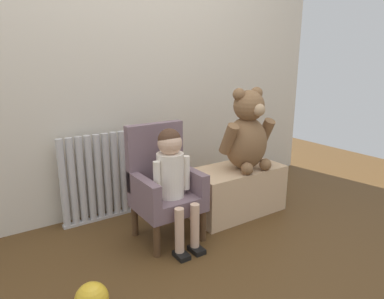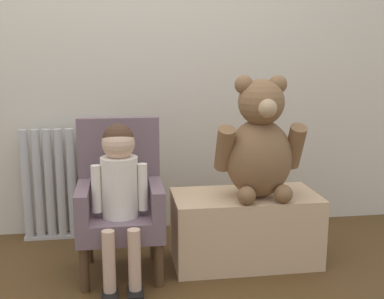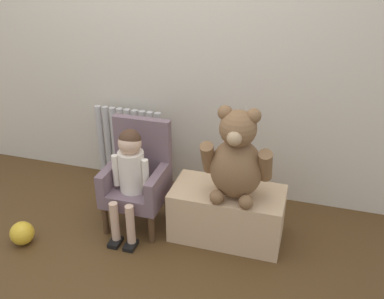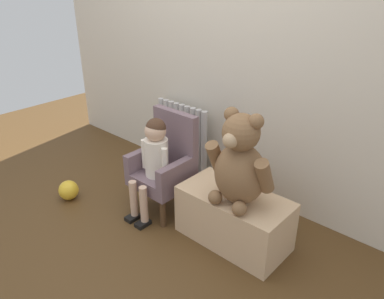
% 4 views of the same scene
% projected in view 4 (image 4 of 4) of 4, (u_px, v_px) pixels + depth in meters
% --- Properties ---
extents(ground_plane, '(6.00, 6.00, 0.00)m').
position_uv_depth(ground_plane, '(116.00, 237.00, 2.57)').
color(ground_plane, '#4F3419').
extents(back_wall, '(3.80, 0.05, 2.40)m').
position_uv_depth(back_wall, '(220.00, 37.00, 2.78)').
color(back_wall, beige).
rests_on(back_wall, ground_plane).
extents(radiator, '(0.56, 0.05, 0.64)m').
position_uv_depth(radiator, '(182.00, 140.00, 3.25)').
color(radiator, '#BDBABA').
rests_on(radiator, ground_plane).
extents(child_armchair, '(0.40, 0.37, 0.74)m').
position_uv_depth(child_armchair, '(166.00, 164.00, 2.76)').
color(child_armchair, '#725A63').
rests_on(child_armchair, ground_plane).
extents(child_figure, '(0.25, 0.35, 0.74)m').
position_uv_depth(child_figure, '(154.00, 154.00, 2.63)').
color(child_figure, white).
rests_on(child_figure, ground_plane).
extents(low_bench, '(0.73, 0.37, 0.36)m').
position_uv_depth(low_bench, '(234.00, 218.00, 2.47)').
color(low_bench, tan).
rests_on(low_bench, ground_plane).
extents(large_teddy_bear, '(0.43, 0.30, 0.60)m').
position_uv_depth(large_teddy_bear, '(240.00, 164.00, 2.21)').
color(large_teddy_bear, brown).
rests_on(large_teddy_bear, low_bench).
extents(toy_ball, '(0.16, 0.16, 0.16)m').
position_uv_depth(toy_ball, '(69.00, 190.00, 2.96)').
color(toy_ball, gold).
rests_on(toy_ball, ground_plane).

